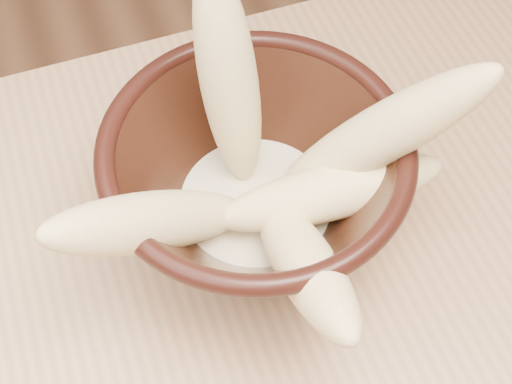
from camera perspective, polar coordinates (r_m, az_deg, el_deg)
bowl at (r=0.55m, az=-0.00°, el=0.62°), size 0.23×0.23×0.13m
milk_puddle at (r=0.57m, az=0.00°, el=-1.11°), size 0.13×0.13×0.02m
banana_upright at (r=0.52m, az=-2.17°, el=8.80°), size 0.05×0.09×0.20m
banana_left at (r=0.50m, az=-8.13°, el=-2.35°), size 0.18×0.09×0.15m
banana_right at (r=0.52m, az=9.74°, el=4.41°), size 0.17×0.11×0.18m
banana_across at (r=0.53m, az=5.83°, el=-0.06°), size 0.18×0.07×0.07m
banana_front at (r=0.49m, az=3.92°, el=-5.76°), size 0.05×0.18×0.12m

